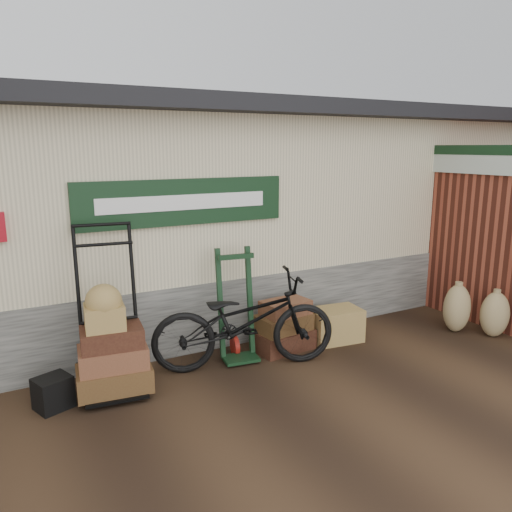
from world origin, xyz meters
The scene contains 11 objects.
ground centered at (0.00, 0.00, 0.00)m, with size 80.00×80.00×0.00m, color black.
station_building centered at (-0.01, 2.74, 1.61)m, with size 14.40×4.10×3.20m.
brick_outbuilding centered at (4.70, 1.19, 1.30)m, with size 1.71×4.51×2.62m.
porter_trolley centered at (-1.35, 0.52, 0.92)m, with size 0.92×0.69×1.84m, color black, non-canonical shape.
green_barrow centered at (0.20, 0.60, 0.69)m, with size 0.50×0.42×1.39m, color black, non-canonical shape.
suitcase_stack centered at (0.85, 0.56, 0.33)m, with size 0.75×0.47×0.67m, color #341710, non-canonical shape.
wicker_hamper centered at (1.63, 0.48, 0.22)m, with size 0.69×0.45×0.45m, color olive.
black_trunk centered at (-1.98, 0.37, 0.17)m, with size 0.33×0.29×0.33m, color black.
bicycle centered at (0.17, 0.33, 0.64)m, with size 2.19×0.77×1.28m, color black.
burlap_sack_left centered at (3.37, -0.07, 0.34)m, with size 0.43×0.36×0.69m, color #907A4E.
burlap_sack_right centered at (3.67, -0.46, 0.32)m, with size 0.40×0.34×0.64m, color #907A4E.
Camera 1 is at (-2.38, -4.66, 2.59)m, focal length 35.00 mm.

